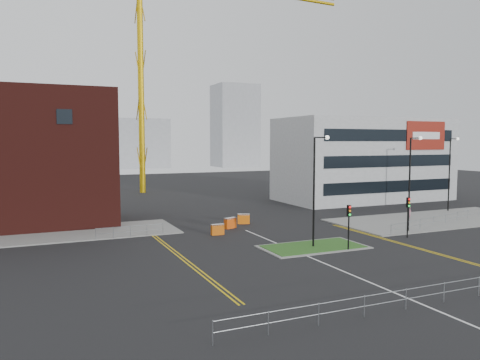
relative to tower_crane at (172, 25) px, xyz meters
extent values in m
plane|color=black|center=(-3.53, -55.33, -28.52)|extent=(200.00, 200.00, 0.00)
cube|color=slate|center=(-23.53, -33.33, -28.46)|extent=(28.00, 8.00, 0.12)
cube|color=slate|center=(18.47, -41.33, -28.46)|extent=(24.00, 10.00, 0.12)
cube|color=slate|center=(-1.53, -47.33, -28.48)|extent=(8.60, 4.60, 0.08)
cube|color=#1E4B19|center=(-1.53, -47.33, -28.46)|extent=(8.00, 4.00, 0.12)
cube|color=#431410|center=(-23.53, -27.33, -21.52)|extent=(18.00, 10.00, 14.00)
cube|color=black|center=(-19.53, -32.35, -17.52)|extent=(1.40, 0.10, 1.40)
cube|color=#9EA0A2|center=(22.47, -23.33, -22.52)|extent=(25.00, 12.00, 12.00)
cube|color=black|center=(22.47, -29.35, -26.03)|extent=(22.00, 0.10, 1.60)
cube|color=black|center=(22.47, -29.35, -22.52)|extent=(22.00, 0.10, 1.60)
cube|color=black|center=(22.47, -29.35, -19.02)|extent=(22.00, 0.10, 1.60)
cube|color=maroon|center=(28.47, -29.41, -19.02)|extent=(7.00, 0.15, 4.00)
cube|color=white|center=(28.47, -29.51, -19.02)|extent=(5.00, 0.05, 1.00)
cylinder|color=#CB9E0B|center=(-5.53, -0.33, -9.73)|extent=(1.00, 1.00, 37.58)
cylinder|color=black|center=(-1.53, -47.33, -24.02)|extent=(0.16, 0.16, 9.00)
cylinder|color=black|center=(-0.93, -47.33, -19.52)|extent=(1.20, 0.10, 0.10)
sphere|color=silver|center=(-0.33, -47.33, -19.52)|extent=(0.36, 0.36, 0.36)
cylinder|color=black|center=(10.47, -45.33, -24.02)|extent=(0.16, 0.16, 9.00)
cylinder|color=black|center=(11.07, -45.33, -19.52)|extent=(1.20, 0.10, 0.10)
sphere|color=silver|center=(11.67, -45.33, -19.52)|extent=(0.36, 0.36, 0.36)
cylinder|color=black|center=(24.47, -37.33, -24.02)|extent=(0.16, 0.16, 9.00)
cylinder|color=black|center=(25.07, -37.33, -19.52)|extent=(1.20, 0.10, 0.10)
sphere|color=silver|center=(25.67, -37.33, -19.52)|extent=(0.36, 0.36, 0.36)
cylinder|color=black|center=(0.47, -49.33, -27.02)|extent=(0.12, 0.12, 3.00)
cube|color=black|center=(0.47, -49.33, -25.32)|extent=(0.28, 0.22, 0.90)
sphere|color=red|center=(0.47, -49.46, -25.02)|extent=(0.18, 0.18, 0.18)
sphere|color=orange|center=(0.47, -49.46, -25.32)|extent=(0.18, 0.18, 0.18)
sphere|color=#0CCC33|center=(0.47, -49.46, -25.62)|extent=(0.18, 0.18, 0.18)
cylinder|color=black|center=(8.47, -47.33, -27.02)|extent=(0.12, 0.12, 3.00)
cube|color=black|center=(8.47, -47.33, -25.32)|extent=(0.28, 0.22, 0.90)
sphere|color=red|center=(8.47, -47.46, -25.02)|extent=(0.18, 0.18, 0.18)
sphere|color=orange|center=(8.47, -47.46, -25.32)|extent=(0.18, 0.18, 0.18)
sphere|color=#0CCC33|center=(8.47, -47.46, -25.62)|extent=(0.18, 0.18, 0.18)
cylinder|color=gray|center=(-3.53, -61.33, -27.47)|extent=(24.00, 0.04, 0.04)
cylinder|color=gray|center=(-3.53, -61.33, -27.97)|extent=(24.00, 0.04, 0.04)
cylinder|color=gray|center=(-15.53, -61.33, -27.97)|extent=(0.05, 0.05, 1.10)
cylinder|color=gray|center=(-14.53, -37.33, -27.47)|extent=(6.00, 0.04, 0.04)
cylinder|color=gray|center=(-14.53, -37.33, -27.97)|extent=(6.00, 0.04, 0.04)
cylinder|color=gray|center=(-17.53, -37.33, -27.97)|extent=(0.05, 0.05, 1.10)
cylinder|color=gray|center=(-11.53, -37.33, -27.97)|extent=(0.05, 0.05, 1.10)
cylinder|color=gray|center=(16.97, -43.83, -27.47)|extent=(19.01, 5.04, 0.04)
cylinder|color=gray|center=(16.97, -43.83, -27.97)|extent=(19.01, 5.04, 0.04)
cylinder|color=gray|center=(7.47, -46.33, -27.97)|extent=(0.05, 0.05, 1.10)
cube|color=silver|center=(-3.53, -53.33, -28.52)|extent=(0.15, 30.00, 0.01)
cube|color=gold|center=(-12.53, -45.33, -28.52)|extent=(0.12, 24.00, 0.01)
cube|color=gold|center=(-12.23, -45.33, -28.52)|extent=(0.12, 24.00, 0.01)
cube|color=gold|center=(5.97, -49.33, -28.52)|extent=(0.12, 20.00, 0.01)
cube|color=gold|center=(6.27, -49.33, -28.52)|extent=(0.12, 20.00, 0.01)
cube|color=gray|center=(6.47, 74.67, -20.52)|extent=(24.00, 12.00, 16.00)
cube|color=gray|center=(41.47, 69.67, -14.52)|extent=(14.00, 12.00, 28.00)
cube|color=gray|center=(-11.53, 84.67, -22.52)|extent=(30.00, 12.00, 12.00)
imported|color=#C68093|center=(15.64, -40.05, -27.73)|extent=(0.69, 0.62, 1.59)
cube|color=#E8500C|center=(-4.53, -36.79, -27.98)|extent=(1.36, 0.83, 1.08)
cube|color=silver|center=(-4.53, -36.79, -27.50)|extent=(1.36, 0.83, 0.13)
cube|color=#D0590B|center=(-6.86, -39.33, -28.02)|extent=(1.21, 0.42, 1.01)
cube|color=silver|center=(-6.86, -39.33, -27.57)|extent=(1.21, 0.42, 0.12)
cube|color=orange|center=(-2.23, -34.95, -28.00)|extent=(1.33, 0.89, 1.05)
cube|color=silver|center=(-2.23, -34.95, -27.52)|extent=(1.33, 0.89, 0.13)
camera|label=1|loc=(-22.23, -79.45, -19.84)|focal=35.00mm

